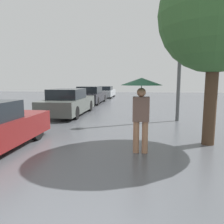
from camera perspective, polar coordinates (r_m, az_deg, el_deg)
name	(u,v)px	position (r m, az deg, el deg)	size (l,w,h in m)	color
pedestrian	(141,95)	(5.06, 7.66, 4.46)	(0.95, 0.95, 1.76)	#9E7051
parked_car_second	(68,103)	(11.09, -11.30, 2.41)	(1.69, 4.27, 1.29)	#4C514C
parked_car_third	(90,95)	(16.38, -5.65, 4.34)	(1.74, 4.45, 1.26)	black
parked_car_farthest	(104,92)	(21.86, -2.10, 5.24)	(1.86, 3.92, 1.12)	#9EA3A8
tree	(216,15)	(6.46, 25.53, 21.82)	(2.86, 2.86, 4.75)	#473323
street_lamp	(181,38)	(9.67, 17.50, 17.93)	(0.39, 0.39, 5.22)	#515456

